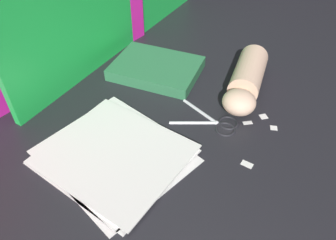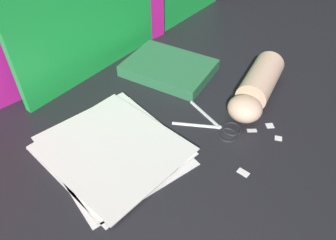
# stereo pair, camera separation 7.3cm
# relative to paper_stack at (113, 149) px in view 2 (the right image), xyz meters

# --- Properties ---
(ground_plane) EXTENTS (6.00, 6.00, 0.00)m
(ground_plane) POSITION_rel_paper_stack_xyz_m (0.10, -0.05, -0.01)
(ground_plane) COLOR black
(paper_stack) EXTENTS (0.29, 0.32, 0.01)m
(paper_stack) POSITION_rel_paper_stack_xyz_m (0.00, 0.00, 0.00)
(paper_stack) COLOR white
(paper_stack) RESTS_ON ground_plane
(book_closed) EXTENTS (0.25, 0.29, 0.03)m
(book_closed) POSITION_rel_paper_stack_xyz_m (0.30, 0.14, 0.01)
(book_closed) COLOR #2D7247
(book_closed) RESTS_ON ground_plane
(scissors) EXTENTS (0.13, 0.17, 0.01)m
(scissors) POSITION_rel_paper_stack_xyz_m (0.24, -0.11, -0.00)
(scissors) COLOR silver
(scissors) RESTS_ON ground_plane
(hand_forearm) EXTENTS (0.28, 0.16, 0.08)m
(hand_forearm) POSITION_rel_paper_stack_xyz_m (0.39, -0.10, 0.03)
(hand_forearm) COLOR beige
(hand_forearm) RESTS_ON ground_plane
(paper_scrap_near) EXTENTS (0.03, 0.03, 0.00)m
(paper_scrap_near) POSITION_rel_paper_stack_xyz_m (0.33, -0.19, -0.01)
(paper_scrap_near) COLOR white
(paper_scrap_near) RESTS_ON ground_plane
(paper_scrap_mid) EXTENTS (0.02, 0.02, 0.00)m
(paper_scrap_mid) POSITION_rel_paper_stack_xyz_m (0.31, -0.23, -0.01)
(paper_scrap_mid) COLOR white
(paper_scrap_mid) RESTS_ON ground_plane
(paper_scrap_far) EXTENTS (0.03, 0.02, 0.00)m
(paper_scrap_far) POSITION_rel_paper_stack_xyz_m (0.29, -0.17, -0.01)
(paper_scrap_far) COLOR white
(paper_scrap_far) RESTS_ON ground_plane
(paper_scrap_side) EXTENTS (0.02, 0.03, 0.00)m
(paper_scrap_side) POSITION_rel_paper_stack_xyz_m (0.17, -0.24, -0.01)
(paper_scrap_side) COLOR white
(paper_scrap_side) RESTS_ON ground_plane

